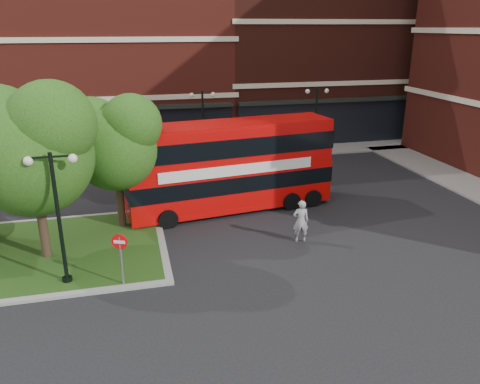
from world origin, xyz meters
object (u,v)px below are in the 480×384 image
object	(u,v)px
bus	(230,161)
car_white	(218,155)
woman	(301,221)
car_silver	(142,160)

from	to	relation	value
bus	car_white	size ratio (longest dim) A/B	2.58
car_white	bus	bearing A→B (deg)	166.55
woman	car_white	distance (m)	12.92
woman	car_silver	size ratio (longest dim) A/B	0.52
bus	car_silver	xyz separation A→B (m)	(-4.08, 8.40, -1.99)
woman	bus	bearing A→B (deg)	-55.49
bus	car_silver	world-z (taller)	bus
woman	car_silver	world-z (taller)	woman
bus	woman	size ratio (longest dim) A/B	5.57
car_silver	bus	bearing A→B (deg)	-146.44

